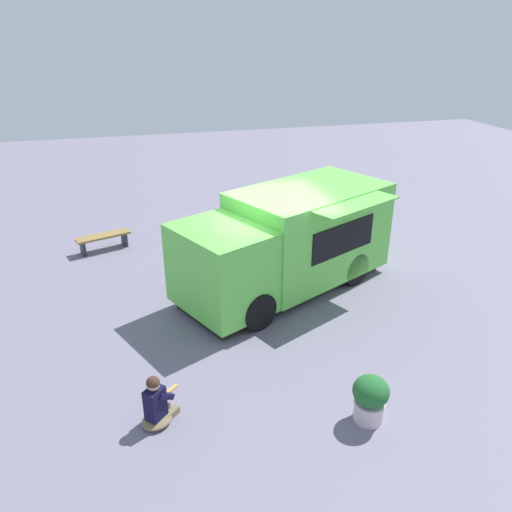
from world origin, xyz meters
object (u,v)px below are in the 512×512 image
object	(u,v)px
person_customer	(157,405)
planter_flowering_near	(370,398)
planter_flowering_far	(335,214)
plaza_bench	(103,239)
food_truck	(288,243)

from	to	relation	value
person_customer	planter_flowering_near	world-z (taller)	person_customer
planter_flowering_far	plaza_bench	distance (m)	7.04
planter_flowering_far	plaza_bench	xyz separation A→B (m)	(0.11, -7.04, -0.02)
food_truck	planter_flowering_near	distance (m)	4.66
person_customer	planter_flowering_near	xyz separation A→B (m)	(0.81, 3.25, 0.09)
planter_flowering_near	plaza_bench	distance (m)	9.00
food_truck	person_customer	distance (m)	5.15
person_customer	planter_flowering_far	bearing A→B (deg)	139.87
planter_flowering_near	person_customer	bearing A→B (deg)	-104.04
planter_flowering_near	planter_flowering_far	world-z (taller)	planter_flowering_near
planter_flowering_far	person_customer	bearing A→B (deg)	-40.13
planter_flowering_far	plaza_bench	size ratio (longest dim) A/B	0.45
planter_flowering_near	planter_flowering_far	xyz separation A→B (m)	(-8.10, 2.90, -0.08)
person_customer	food_truck	bearing A→B (deg)	138.15
food_truck	planter_flowering_far	xyz separation A→B (m)	(-3.50, 2.75, -0.77)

